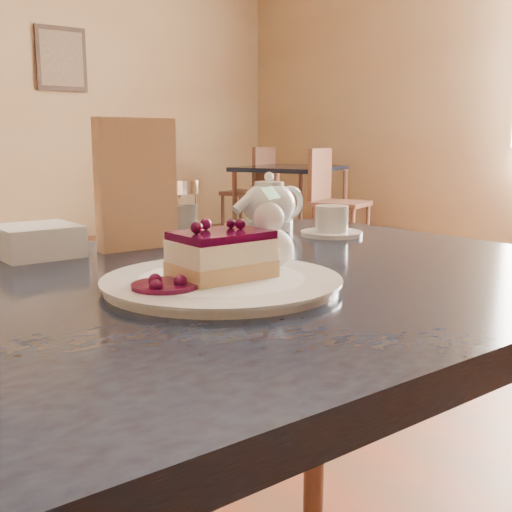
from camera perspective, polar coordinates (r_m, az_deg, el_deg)
main_table at (r=0.85m, az=-4.90°, el=-7.22°), size 1.18×0.80×0.73m
dessert_plate at (r=0.79m, az=-3.06°, el=-2.39°), size 0.29×0.29×0.01m
cheesecake_slice at (r=0.79m, az=-3.08°, el=0.08°), size 0.12×0.08×0.06m
whipped_cream at (r=0.84m, az=1.15°, el=0.74°), size 0.07×0.07×0.06m
berry_sauce at (r=0.74m, az=-8.08°, el=-2.64°), size 0.08×0.08×0.01m
tea_set at (r=1.28m, az=2.25°, el=4.14°), size 0.21×0.25×0.10m
menu_card at (r=1.08m, az=-10.58°, el=6.29°), size 0.14×0.03×0.21m
sugar_shaker at (r=1.18m, az=-6.53°, el=4.20°), size 0.06×0.06×0.11m
napkin_stack at (r=1.06m, az=-18.87°, el=1.29°), size 0.12×0.12×0.05m
bg_table_far_right at (r=5.61m, az=2.98°, el=1.70°), size 1.11×1.64×1.09m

